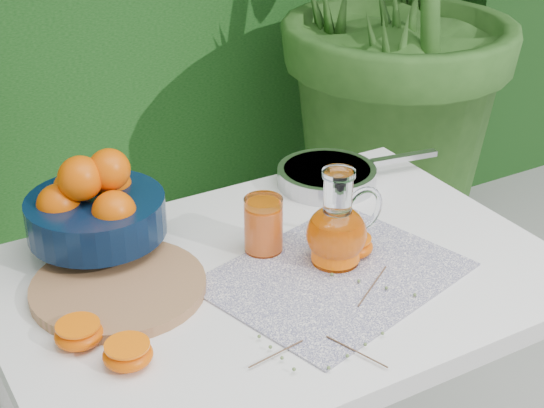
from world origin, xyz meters
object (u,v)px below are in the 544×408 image
white_table (277,309)px  saute_pan (328,175)px  cutting_board (118,287)px  fruit_bowl (94,207)px  juice_pitcher (337,230)px

white_table → saute_pan: bearing=42.3°
cutting_board → fruit_bowl: 0.17m
cutting_board → juice_pitcher: (0.38, -0.11, 0.06)m
white_table → fruit_bowl: bearing=137.3°
juice_pitcher → saute_pan: (0.16, 0.28, -0.05)m
fruit_bowl → saute_pan: fruit_bowl is taller
white_table → cutting_board: bearing=162.7°
juice_pitcher → saute_pan: bearing=59.2°
cutting_board → fruit_bowl: size_ratio=0.98×
cutting_board → saute_pan: (0.55, 0.17, 0.01)m
white_table → cutting_board: size_ratio=3.29×
fruit_bowl → juice_pitcher: (0.36, -0.26, -0.03)m
cutting_board → saute_pan: 0.57m
white_table → fruit_bowl: 0.39m
juice_pitcher → white_table: bearing=167.2°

